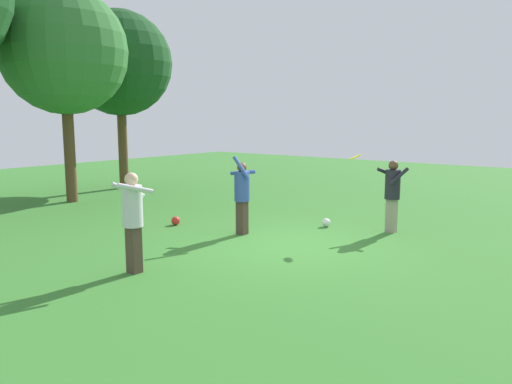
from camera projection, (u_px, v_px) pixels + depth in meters
ground_plane at (286, 245)px, 10.26m from camera, size 40.00×40.00×0.00m
person_thrower at (242, 192)px, 11.04m from camera, size 0.66×0.66×1.79m
person_catcher at (392, 190)px, 11.24m from camera, size 0.70×0.68×1.65m
person_bystander at (133, 214)px, 8.27m from camera, size 0.71×0.65×1.71m
frisbee at (355, 157)px, 10.74m from camera, size 0.35×0.35×0.14m
ball_red at (176, 221)px, 12.12m from camera, size 0.21×0.21×0.21m
ball_white at (326, 223)px, 11.92m from camera, size 0.20×0.20×0.20m
tree_center at (64, 52)px, 14.82m from camera, size 3.78×3.78×6.46m
tree_right at (120, 64)px, 17.83m from camera, size 3.75×3.75×6.41m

